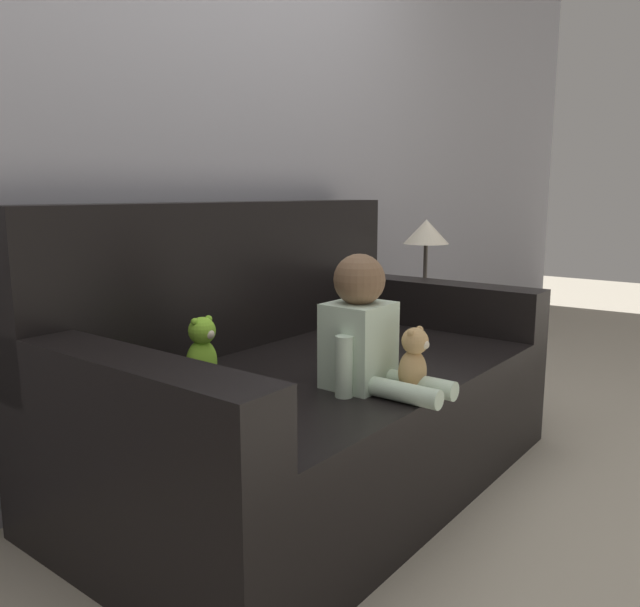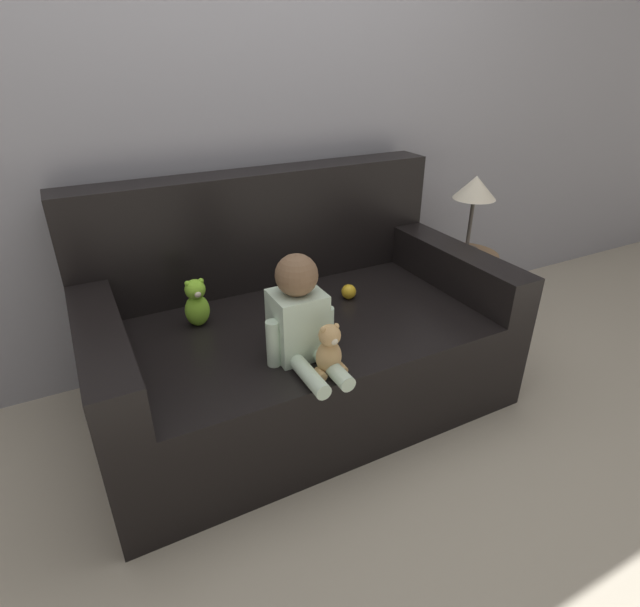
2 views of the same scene
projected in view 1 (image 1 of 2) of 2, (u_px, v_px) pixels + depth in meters
The scene contains 8 objects.
ground_plane at pixel (318, 480), 2.19m from camera, with size 12.00×12.00×0.00m, color #B7AD99.
wall_back at pixel (194, 110), 2.31m from camera, with size 8.00×0.05×2.60m.
couch at pixel (302, 390), 2.18m from camera, with size 1.72×0.99×0.96m.
person_baby at pixel (364, 333), 1.82m from camera, with size 0.27×0.37×0.40m.
teddy_bear_brown at pixel (414, 362), 1.78m from camera, with size 0.11×0.09×0.19m.
plush_toy_side at pixel (202, 351), 1.86m from camera, with size 0.10×0.09×0.21m.
toy_ball at pixel (351, 336), 2.35m from camera, with size 0.07×0.07×0.07m.
side_table at pixel (425, 267), 3.04m from camera, with size 0.35×0.35×0.87m.
Camera 1 is at (-1.61, -1.26, 1.00)m, focal length 35.00 mm.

